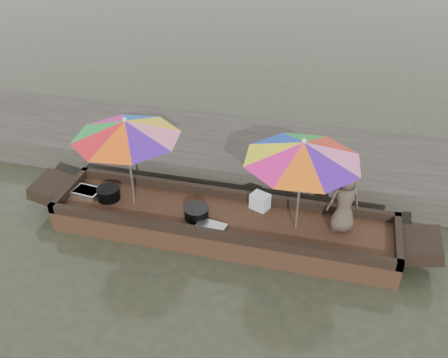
% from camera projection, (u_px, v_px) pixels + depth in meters
% --- Properties ---
extents(water, '(80.00, 80.00, 0.00)m').
position_uv_depth(water, '(222.00, 234.00, 8.07)').
color(water, '#262B1D').
rests_on(water, ground).
extents(dock, '(22.00, 2.20, 0.50)m').
position_uv_depth(dock, '(251.00, 155.00, 9.72)').
color(dock, '#2D2B26').
rests_on(dock, ground).
extents(boat_hull, '(5.42, 1.20, 0.35)m').
position_uv_depth(boat_hull, '(222.00, 225.00, 7.98)').
color(boat_hull, black).
rests_on(boat_hull, water).
extents(cooking_pot, '(0.38, 0.38, 0.20)m').
position_uv_depth(cooking_pot, '(108.00, 194.00, 8.25)').
color(cooking_pot, black).
rests_on(cooking_pot, boat_hull).
extents(tray_crayfish, '(0.49, 0.36, 0.09)m').
position_uv_depth(tray_crayfish, '(87.00, 192.00, 8.38)').
color(tray_crayfish, silver).
rests_on(tray_crayfish, boat_hull).
extents(tray_scallop, '(0.50, 0.38, 0.06)m').
position_uv_depth(tray_scallop, '(210.00, 228.00, 7.60)').
color(tray_scallop, silver).
rests_on(tray_scallop, boat_hull).
extents(charcoal_grill, '(0.38, 0.38, 0.18)m').
position_uv_depth(charcoal_grill, '(196.00, 213.00, 7.82)').
color(charcoal_grill, black).
rests_on(charcoal_grill, boat_hull).
extents(supply_bag, '(0.34, 0.31, 0.26)m').
position_uv_depth(supply_bag, '(260.00, 201.00, 8.01)').
color(supply_bag, silver).
rests_on(supply_bag, boat_hull).
extents(vendor, '(0.58, 0.48, 1.02)m').
position_uv_depth(vendor, '(344.00, 201.00, 7.36)').
color(vendor, '#483B32').
rests_on(vendor, boat_hull).
extents(umbrella_bow, '(2.07, 2.07, 1.55)m').
position_uv_depth(umbrella_bow, '(130.00, 163.00, 7.77)').
color(umbrella_bow, pink).
rests_on(umbrella_bow, boat_hull).
extents(umbrella_stern, '(2.16, 2.16, 1.55)m').
position_uv_depth(umbrella_stern, '(300.00, 186.00, 7.22)').
color(umbrella_stern, pink).
rests_on(umbrella_stern, boat_hull).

